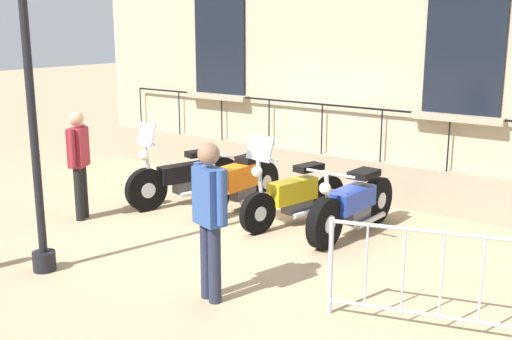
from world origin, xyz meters
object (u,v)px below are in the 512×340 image
object	(u,v)px
motorcycle_black	(184,178)
pedestrian_standing	(79,159)
pedestrian_walking	(210,212)
motorcycle_yellow	(294,196)
motorcycle_orange	(239,184)
motorcycle_blue	(353,206)
crowd_barrier	(422,275)

from	to	relation	value
motorcycle_black	pedestrian_standing	bearing A→B (deg)	-24.59
motorcycle_black	pedestrian_standing	world-z (taller)	pedestrian_standing
pedestrian_walking	motorcycle_yellow	bearing A→B (deg)	-165.63
motorcycle_yellow	pedestrian_standing	distance (m)	3.32
motorcycle_black	motorcycle_yellow	distance (m)	2.07
motorcycle_orange	pedestrian_walking	distance (m)	3.40
motorcycle_blue	motorcycle_orange	bearing A→B (deg)	-89.41
motorcycle_yellow	crowd_barrier	world-z (taller)	motorcycle_yellow
crowd_barrier	motorcycle_yellow	bearing A→B (deg)	-126.16
pedestrian_standing	motorcycle_black	bearing A→B (deg)	155.41
motorcycle_black	motorcycle_orange	size ratio (longest dim) A/B	1.05
motorcycle_blue	pedestrian_standing	world-z (taller)	pedestrian_standing
motorcycle_yellow	motorcycle_black	bearing A→B (deg)	-85.22
crowd_barrier	pedestrian_walking	bearing A→B (deg)	-70.84
motorcycle_black	motorcycle_blue	xyz separation A→B (m)	(-0.24, 3.02, -0.01)
motorcycle_blue	pedestrian_standing	bearing A→B (deg)	-64.33
motorcycle_blue	motorcycle_yellow	bearing A→B (deg)	-86.27
motorcycle_orange	pedestrian_standing	distance (m)	2.51
motorcycle_orange	motorcycle_blue	xyz separation A→B (m)	(-0.02, 2.03, -0.02)
motorcycle_black	pedestrian_walking	distance (m)	3.87
motorcycle_blue	pedestrian_standing	distance (m)	4.18
motorcycle_yellow	motorcycle_blue	distance (m)	0.96
motorcycle_black	crowd_barrier	xyz separation A→B (m)	(1.89, 4.89, 0.13)
motorcycle_black	motorcycle_orange	distance (m)	1.01
motorcycle_blue	crowd_barrier	world-z (taller)	crowd_barrier
pedestrian_standing	crowd_barrier	bearing A→B (deg)	86.64
motorcycle_orange	pedestrian_walking	world-z (taller)	pedestrian_walking
motorcycle_yellow	motorcycle_orange	bearing A→B (deg)	-92.23
motorcycle_yellow	pedestrian_standing	bearing A→B (deg)	-58.03
motorcycle_blue	crowd_barrier	size ratio (longest dim) A/B	1.19
crowd_barrier	pedestrian_standing	distance (m)	5.63
motorcycle_blue	pedestrian_walking	xyz separation A→B (m)	(2.86, -0.24, 0.58)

